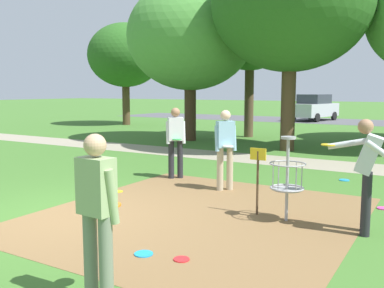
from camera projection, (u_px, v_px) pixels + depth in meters
The scene contains 19 objects.
ground_plane at pixel (61, 215), 7.32m from camera, with size 160.00×160.00×0.00m, color #3D6B28.
dirt_tee_pad at pixel (198, 215), 7.30m from camera, with size 5.07×5.54×0.01m, color brown.
disc_golf_basket at pixel (284, 175), 6.93m from camera, with size 0.98×0.58×1.39m.
player_foreground_watching at pixel (176, 139), 10.27m from camera, with size 0.45×0.45×1.71m.
player_throwing at pixel (367, 168), 6.25m from camera, with size 1.15×0.42×1.71m.
player_waiting_left at pixel (225, 145), 9.03m from camera, with size 0.45×0.45×1.71m.
player_waiting_right at pixel (97, 209), 4.17m from camera, with size 0.48×0.41×1.71m.
frisbee_near_basket at pixel (144, 254), 5.55m from camera, with size 0.24×0.24×0.02m, color #1E93DB.
frisbee_by_tee at pixel (383, 208), 7.69m from camera, with size 0.21×0.21×0.02m, color #E53D99.
frisbee_mid_grass at pixel (344, 180), 10.11m from camera, with size 0.23×0.23×0.02m, color #1E93DB.
frisbee_far_right at pixel (118, 192), 8.96m from camera, with size 0.20×0.20×0.02m, color gold.
frisbee_scattered_a at pixel (181, 259), 5.37m from camera, with size 0.20×0.20×0.02m, color red.
tree_near_right at pixel (291, 4), 14.55m from camera, with size 5.46×5.46×7.39m.
tree_mid_left at pixel (190, 36), 17.71m from camera, with size 5.25×5.25×6.58m.
tree_far_left at pixel (250, 40), 19.06m from camera, with size 3.31×3.31×5.82m.
tree_far_center at pixel (125, 55), 25.99m from camera, with size 4.53×4.53×6.17m.
parking_lot_strip at pixel (350, 122), 28.93m from camera, with size 36.00×6.00×0.01m, color #4C4C51.
parked_car_leftmost at pixel (314, 107), 30.04m from camera, with size 2.64×4.48×1.84m.
gravel_path at pixel (240, 157), 13.61m from camera, with size 40.00×1.80×0.00m, color gray.
Camera 1 is at (5.57, -4.96, 2.12)m, focal length 40.00 mm.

